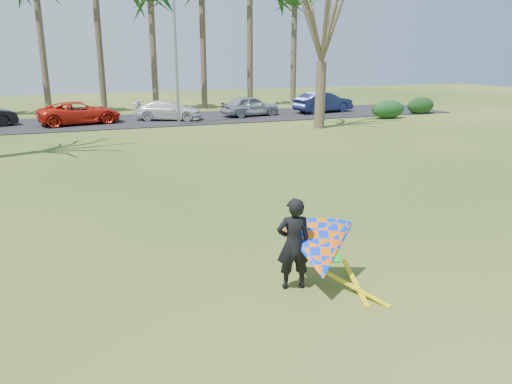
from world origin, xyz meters
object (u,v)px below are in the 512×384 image
object	(u,v)px
bare_tree_right	(323,16)
car_3	(169,110)
car_5	(323,102)
kite_flyer	(316,249)
streetlight	(178,53)
car_2	(80,113)
car_4	(250,106)

from	to	relation	value
bare_tree_right	car_3	size ratio (longest dim) A/B	2.05
bare_tree_right	car_5	xyz separation A→B (m)	(3.77, 6.79, -5.73)
car_5	kite_flyer	bearing A→B (deg)	141.66
car_5	bare_tree_right	bearing A→B (deg)	140.31
streetlight	car_2	world-z (taller)	streetlight
car_2	car_4	world-z (taller)	car_4
car_3	kite_flyer	bearing A→B (deg)	-161.89
car_2	car_3	xyz separation A→B (m)	(5.76, -0.01, -0.06)
kite_flyer	car_2	bearing A→B (deg)	98.56
car_3	kite_flyer	size ratio (longest dim) A/B	1.88
car_3	streetlight	bearing A→B (deg)	-150.38
streetlight	car_4	distance (m)	7.21
car_3	car_5	size ratio (longest dim) A/B	0.96
streetlight	car_4	size ratio (longest dim) A/B	1.87
streetlight	car_2	bearing A→B (deg)	157.48
car_3	car_4	distance (m)	5.95
car_2	kite_flyer	size ratio (longest dim) A/B	2.15
bare_tree_right	car_2	xyz separation A→B (m)	(-13.93, 6.52, -5.79)
car_5	streetlight	bearing A→B (deg)	92.84
car_4	bare_tree_right	bearing A→B (deg)	-170.85
streetlight	car_2	size ratio (longest dim) A/B	1.56
streetlight	bare_tree_right	bearing A→B (deg)	-27.03
streetlight	car_3	size ratio (longest dim) A/B	1.78
car_2	kite_flyer	bearing A→B (deg)	177.07
car_3	kite_flyer	distance (m)	26.07
streetlight	kite_flyer	distance (m)	23.87
car_3	car_4	world-z (taller)	car_4
car_2	kite_flyer	xyz separation A→B (m)	(3.91, -26.02, 0.09)
bare_tree_right	car_4	xyz separation A→B (m)	(-2.22, 6.64, -5.78)
streetlight	car_4	bearing A→B (deg)	25.15
car_3	car_5	world-z (taller)	car_5
bare_tree_right	car_3	distance (m)	11.97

